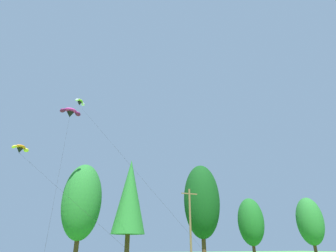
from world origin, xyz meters
The scene contains 9 objects.
treeline_tree_d centered at (-3.47, 43.21, 8.11)m, with size 5.42×5.42×13.40m.
treeline_tree_e centered at (3.27, 42.57, 9.24)m, with size 4.85×4.85×14.75m.
treeline_tree_f centered at (15.67, 42.69, 9.20)m, with size 5.90×5.90×15.19m.
treeline_tree_g centered at (26.88, 44.65, 6.39)m, with size 4.65×4.65×10.56m.
treeline_tree_h centered at (37.99, 41.39, 6.60)m, with size 4.74×4.74×10.90m.
utility_pole centered at (8.70, 33.65, 4.78)m, with size 2.20×0.26×9.05m.
parafoil_kite_high_magenta centered at (-6.97, 38.20, 19.14)m, with size 2.98×11.40×18.63m.
parafoil_kite_mid_orange centered at (-11.87, 37.10, 12.89)m, with size 11.59×14.63×11.76m.
parafoil_kite_far_lime_white centered at (-5.60, 43.85, 23.84)m, with size 13.88×17.14×22.79m.
Camera 1 is at (-7.78, 1.89, 2.29)m, focal length 29.30 mm.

